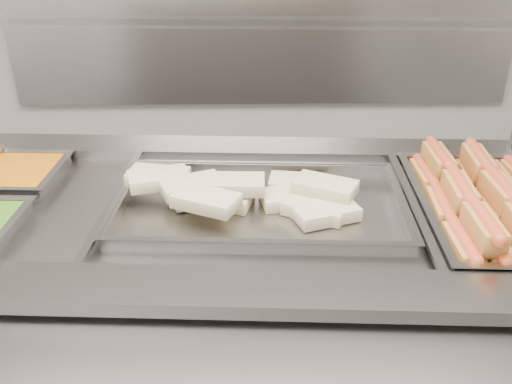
{
  "coord_description": "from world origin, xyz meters",
  "views": [
    {
      "loc": [
        -0.12,
        -0.96,
        1.72
      ],
      "look_at": [
        -0.09,
        0.4,
        1.02
      ],
      "focal_mm": 40.0,
      "sensor_mm": 36.0,
      "label": 1
    }
  ],
  "objects_px": {
    "steam_counter": "(238,342)",
    "pan_wraps": "(260,210)",
    "pan_hotdogs": "(492,219)",
    "sneeze_guard": "(239,30)"
  },
  "relations": [
    {
      "from": "steam_counter",
      "to": "pan_wraps",
      "type": "relative_size",
      "value": 2.74
    },
    {
      "from": "pan_wraps",
      "to": "pan_hotdogs",
      "type": "bearing_deg",
      "value": -3.29
    },
    {
      "from": "pan_hotdogs",
      "to": "sneeze_guard",
      "type": "bearing_deg",
      "value": 157.43
    },
    {
      "from": "steam_counter",
      "to": "sneeze_guard",
      "type": "distance_m",
      "value": 0.94
    },
    {
      "from": "steam_counter",
      "to": "pan_wraps",
      "type": "bearing_deg",
      "value": -3.29
    },
    {
      "from": "steam_counter",
      "to": "sneeze_guard",
      "type": "relative_size",
      "value": 1.16
    },
    {
      "from": "sneeze_guard",
      "to": "pan_hotdogs",
      "type": "relative_size",
      "value": 2.93
    },
    {
      "from": "sneeze_guard",
      "to": "steam_counter",
      "type": "bearing_deg",
      "value": -93.28
    },
    {
      "from": "steam_counter",
      "to": "pan_hotdogs",
      "type": "relative_size",
      "value": 3.38
    },
    {
      "from": "sneeze_guard",
      "to": "pan_wraps",
      "type": "height_order",
      "value": "sneeze_guard"
    }
  ]
}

